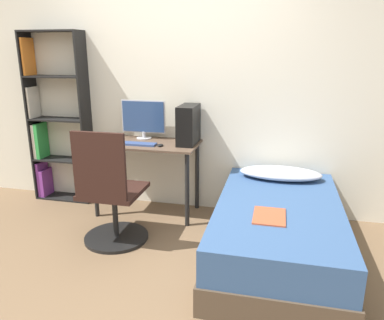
{
  "coord_description": "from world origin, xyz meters",
  "views": [
    {
      "loc": [
        1.07,
        -2.35,
        1.7
      ],
      "look_at": [
        0.33,
        0.78,
        0.75
      ],
      "focal_mm": 35.0,
      "sensor_mm": 36.0,
      "label": 1
    }
  ],
  "objects_px": {
    "bed": "(277,231)",
    "keyboard": "(135,144)",
    "office_chair": "(111,201)",
    "pc_tower": "(188,125)",
    "bookshelf": "(53,127)",
    "monitor": "(143,118)"
  },
  "relations": [
    {
      "from": "office_chair",
      "to": "pc_tower",
      "type": "bearing_deg",
      "value": 56.11
    },
    {
      "from": "bed",
      "to": "pc_tower",
      "type": "height_order",
      "value": "pc_tower"
    },
    {
      "from": "keyboard",
      "to": "pc_tower",
      "type": "relative_size",
      "value": 1.12
    },
    {
      "from": "monitor",
      "to": "bookshelf",
      "type": "bearing_deg",
      "value": -178.85
    },
    {
      "from": "bed",
      "to": "office_chair",
      "type": "bearing_deg",
      "value": -176.72
    },
    {
      "from": "bed",
      "to": "monitor",
      "type": "distance_m",
      "value": 1.83
    },
    {
      "from": "pc_tower",
      "to": "monitor",
      "type": "bearing_deg",
      "value": 167.97
    },
    {
      "from": "bookshelf",
      "to": "office_chair",
      "type": "height_order",
      "value": "bookshelf"
    },
    {
      "from": "bed",
      "to": "pc_tower",
      "type": "bearing_deg",
      "value": 143.4
    },
    {
      "from": "monitor",
      "to": "keyboard",
      "type": "relative_size",
      "value": 1.11
    },
    {
      "from": "monitor",
      "to": "pc_tower",
      "type": "height_order",
      "value": "monitor"
    },
    {
      "from": "office_chair",
      "to": "keyboard",
      "type": "xyz_separation_m",
      "value": [
        0.01,
        0.6,
        0.38
      ]
    },
    {
      "from": "office_chair",
      "to": "bed",
      "type": "bearing_deg",
      "value": 3.28
    },
    {
      "from": "bed",
      "to": "keyboard",
      "type": "relative_size",
      "value": 4.12
    },
    {
      "from": "bookshelf",
      "to": "pc_tower",
      "type": "relative_size",
      "value": 4.85
    },
    {
      "from": "bookshelf",
      "to": "keyboard",
      "type": "bearing_deg",
      "value": -13.65
    },
    {
      "from": "bookshelf",
      "to": "bed",
      "type": "relative_size",
      "value": 1.05
    },
    {
      "from": "pc_tower",
      "to": "office_chair",
      "type": "bearing_deg",
      "value": -123.89
    },
    {
      "from": "bookshelf",
      "to": "bed",
      "type": "height_order",
      "value": "bookshelf"
    },
    {
      "from": "office_chair",
      "to": "pc_tower",
      "type": "xyz_separation_m",
      "value": [
        0.52,
        0.78,
        0.57
      ]
    },
    {
      "from": "pc_tower",
      "to": "bed",
      "type": "bearing_deg",
      "value": -36.6
    },
    {
      "from": "monitor",
      "to": "office_chair",
      "type": "bearing_deg",
      "value": -89.97
    }
  ]
}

